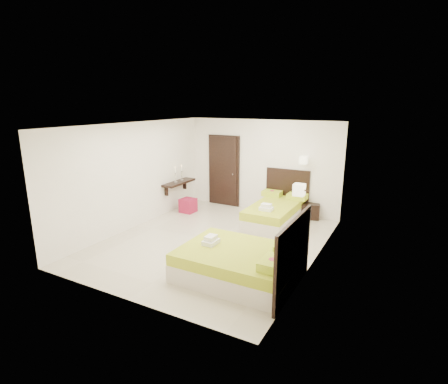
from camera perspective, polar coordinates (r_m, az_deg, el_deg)
The scene contains 7 objects.
floor at distance 7.99m, azimuth -1.67°, elevation -8.05°, with size 5.50×5.50×0.00m, color beige.
bed_single at distance 9.13m, azimuth 8.40°, elevation -3.21°, with size 1.23×2.05×1.69m.
bed_double at distance 6.31m, azimuth 3.04°, elevation -11.48°, with size 2.05×1.74×1.69m.
nightstand at distance 9.75m, azimuth 13.91°, elevation -2.96°, with size 0.48×0.42×0.42m, color black.
ottoman at distance 10.04m, azimuth -5.88°, elevation -2.19°, with size 0.39×0.39×0.39m, color maroon.
door at distance 10.52m, azimuth -0.03°, elevation 3.45°, with size 1.02×0.15×2.14m.
console_shelf at distance 10.12m, azimuth -7.41°, elevation 1.53°, with size 0.35×1.20×0.78m.
Camera 1 is at (3.71, -6.39, 3.06)m, focal length 28.00 mm.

